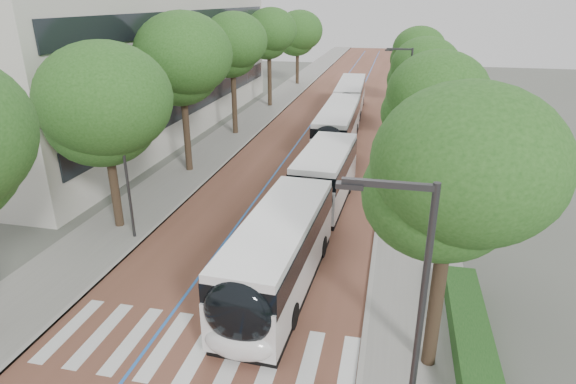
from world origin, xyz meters
The scene contains 18 objects.
ground centered at (0.00, 0.00, 0.00)m, with size 160.00×160.00×0.00m, color #51544C.
road centered at (0.00, 40.00, 0.01)m, with size 11.00×140.00×0.02m, color brown.
sidewalk_left centered at (-7.50, 40.00, 0.06)m, with size 4.00×140.00×0.12m, color gray.
sidewalk_right centered at (7.50, 40.00, 0.06)m, with size 4.00×140.00×0.12m, color gray.
kerb_left centered at (-5.60, 40.00, 0.06)m, with size 0.20×140.00×0.14m, color gray.
kerb_right centered at (5.60, 40.00, 0.06)m, with size 0.20×140.00×0.14m, color gray.
zebra_crossing centered at (0.20, 1.00, 0.03)m, with size 10.55×3.60×0.01m.
lane_line_left centered at (-1.60, 40.00, 0.02)m, with size 0.12×126.00×0.01m, color blue.
lane_line_right centered at (1.60, 40.00, 0.02)m, with size 0.12×126.00×0.01m, color blue.
office_building centered at (-19.47, 28.00, 7.00)m, with size 18.11×40.00×14.00m.
streetlight_near centered at (6.62, -3.00, 4.82)m, with size 1.82×0.20×8.00m.
streetlight_far centered at (6.62, 22.00, 4.82)m, with size 1.82×0.20×8.00m.
lamp_post_left centered at (-6.10, 8.00, 4.12)m, with size 0.14×0.14×8.00m, color #303032.
trees_left centered at (-7.50, 24.28, 6.81)m, with size 6.25×61.06×9.85m.
trees_right centered at (7.70, 23.49, 5.84)m, with size 5.58×47.38×8.58m.
lead_bus centered at (2.14, 9.05, 1.63)m, with size 3.37×18.49×3.20m.
bus_queued_0 centered at (1.73, 25.67, 1.62)m, with size 2.60×12.41×3.20m.
bus_queued_1 centered at (1.44, 38.22, 1.62)m, with size 2.92×12.47×3.20m.
Camera 1 is at (5.97, -11.11, 11.07)m, focal length 30.00 mm.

